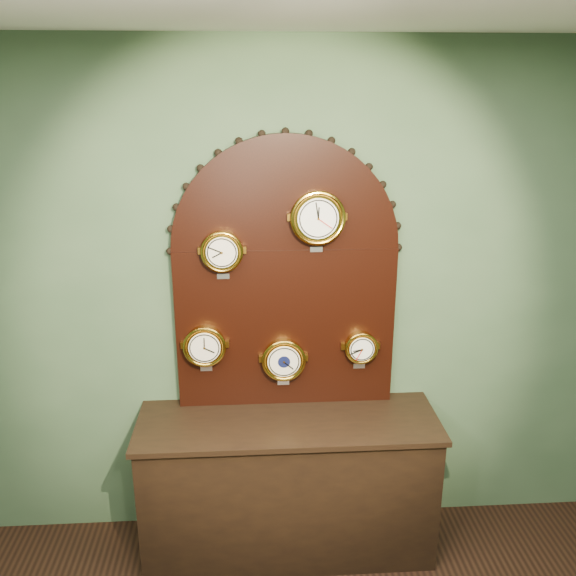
{
  "coord_description": "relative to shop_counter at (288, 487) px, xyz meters",
  "views": [
    {
      "loc": [
        -0.19,
        -0.66,
        2.55
      ],
      "look_at": [
        0.0,
        2.25,
        1.58
      ],
      "focal_mm": 37.91,
      "sensor_mm": 36.0,
      "label": 1
    }
  ],
  "objects": [
    {
      "name": "arabic_clock",
      "position": [
        0.16,
        0.15,
        1.51
      ],
      "size": [
        0.28,
        0.08,
        0.33
      ],
      "color": "gold",
      "rests_on": "display_board"
    },
    {
      "name": "roman_clock",
      "position": [
        -0.33,
        0.15,
        1.34
      ],
      "size": [
        0.22,
        0.08,
        0.27
      ],
      "color": "gold",
      "rests_on": "display_board"
    },
    {
      "name": "wall_back",
      "position": [
        0.0,
        0.27,
        1.0
      ],
      "size": [
        4.0,
        0.0,
        4.0
      ],
      "primitive_type": "plane",
      "rotation": [
        1.57,
        0.0,
        0.0
      ],
      "color": "#415D3F",
      "rests_on": "ground"
    },
    {
      "name": "barometer",
      "position": [
        -0.02,
        0.15,
        0.72
      ],
      "size": [
        0.24,
        0.08,
        0.29
      ],
      "color": "gold",
      "rests_on": "display_board"
    },
    {
      "name": "display_board",
      "position": [
        0.0,
        0.22,
        1.23
      ],
      "size": [
        1.26,
        0.06,
        1.53
      ],
      "color": "black",
      "rests_on": "shop_counter"
    },
    {
      "name": "tide_clock",
      "position": [
        0.41,
        0.15,
        0.78
      ],
      "size": [
        0.18,
        0.08,
        0.24
      ],
      "color": "gold",
      "rests_on": "display_board"
    },
    {
      "name": "shop_counter",
      "position": [
        0.0,
        0.0,
        0.0
      ],
      "size": [
        1.6,
        0.5,
        0.8
      ],
      "primitive_type": "cube",
      "color": "black",
      "rests_on": "ground_plane"
    },
    {
      "name": "hygrometer",
      "position": [
        -0.44,
        0.15,
        0.82
      ],
      "size": [
        0.23,
        0.08,
        0.28
      ],
      "color": "gold",
      "rests_on": "display_board"
    }
  ]
}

